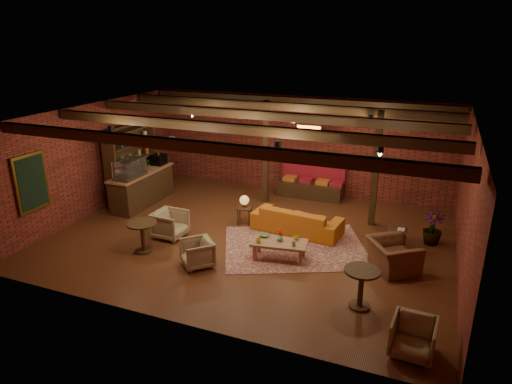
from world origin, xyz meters
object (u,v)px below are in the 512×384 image
at_px(armchair_a, 170,223).
at_px(armchair_b, 197,252).
at_px(sofa, 297,220).
at_px(round_table_right, 361,282).
at_px(armchair_right, 393,251).
at_px(plant_tall, 437,196).
at_px(armchair_far, 413,336).
at_px(coffee_table, 279,243).
at_px(round_table_left, 142,232).
at_px(side_table_lamp, 244,202).
at_px(side_table_book, 397,231).

height_order(armchair_a, armchair_b, armchair_a).
height_order(sofa, round_table_right, round_table_right).
height_order(armchair_right, plant_tall, plant_tall).
bearing_deg(armchair_far, armchair_right, 106.41).
distance_m(armchair_a, round_table_right, 5.37).
xyz_separation_m(sofa, armchair_far, (3.25, -4.03, 0.01)).
bearing_deg(coffee_table, armchair_a, 178.40).
height_order(sofa, armchair_a, armchair_a).
bearing_deg(armchair_a, armchair_b, -126.37).
xyz_separation_m(armchair_b, armchair_right, (4.18, 1.48, 0.12)).
bearing_deg(armchair_right, armchair_a, 58.29).
xyz_separation_m(armchair_far, plant_tall, (0.14, 4.61, 0.93)).
xyz_separation_m(round_table_left, armchair_far, (6.41, -1.52, -0.15)).
xyz_separation_m(side_table_lamp, plant_tall, (4.93, 0.58, 0.66)).
height_order(armchair_right, round_table_right, armchair_right).
relative_size(armchair_a, armchair_right, 0.74).
bearing_deg(side_table_book, plant_tall, 36.58).
relative_size(armchair_right, armchair_far, 1.48).
bearing_deg(round_table_left, armchair_right, 12.97).
bearing_deg(side_table_book, side_table_lamp, 179.79).
relative_size(armchair_right, plant_tall, 0.41).
bearing_deg(armchair_b, plant_tall, 77.83).
xyz_separation_m(side_table_lamp, armchair_b, (-0.03, -2.67, -0.28)).
bearing_deg(sofa, armchair_a, 33.69).
relative_size(round_table_left, armchair_a, 0.96).
xyz_separation_m(round_table_right, armchair_far, (1.05, -1.08, -0.19)).
distance_m(armchair_right, armchair_far, 2.92).
bearing_deg(side_table_lamp, armchair_b, -90.63).
xyz_separation_m(side_table_book, armchair_far, (0.66, -4.02, -0.11)).
distance_m(side_table_lamp, round_table_right, 4.77).
relative_size(armchair_b, side_table_book, 1.31).
relative_size(armchair_b, armchair_right, 0.65).
bearing_deg(armchair_far, side_table_lamp, 143.71).
bearing_deg(plant_tall, armchair_b, -146.79).
height_order(armchair_b, armchair_far, armchair_far).
distance_m(side_table_lamp, side_table_book, 4.13).
relative_size(armchair_a, round_table_right, 0.97).
xyz_separation_m(sofa, armchair_a, (-2.99, -1.55, 0.05)).
xyz_separation_m(side_table_lamp, armchair_a, (-1.45, -1.56, -0.24)).
relative_size(side_table_lamp, armchair_a, 1.05).
height_order(round_table_left, plant_tall, plant_tall).
bearing_deg(armchair_right, sofa, 30.13).
bearing_deg(sofa, armchair_b, 65.67).
bearing_deg(side_table_lamp, round_table_right, -38.32).
distance_m(armchair_b, side_table_book, 4.93).
bearing_deg(sofa, round_table_left, 44.69).
bearing_deg(coffee_table, side_table_lamp, 134.19).
relative_size(armchair_a, armchair_b, 1.14).
bearing_deg(sofa, armchair_far, 135.10).
relative_size(sofa, plant_tall, 0.92).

